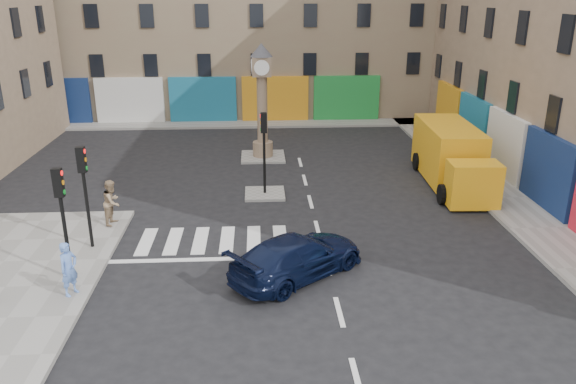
{
  "coord_description": "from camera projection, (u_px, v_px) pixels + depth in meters",
  "views": [
    {
      "loc": [
        -2.29,
        -16.08,
        8.89
      ],
      "look_at": [
        -1.23,
        2.84,
        2.0
      ],
      "focal_mm": 35.0,
      "sensor_mm": 36.0,
      "label": 1
    }
  ],
  "objects": [
    {
      "name": "pedestrian_blue",
      "position": [
        69.0,
        269.0,
        16.76
      ],
      "size": [
        0.66,
        0.74,
        1.7
      ],
      "primitive_type": "imported",
      "rotation": [
        0.0,
        0.0,
        1.06
      ],
      "color": "#5F88D9",
      "rests_on": "sidewalk_left"
    },
    {
      "name": "traffic_light_left_far",
      "position": [
        84.0,
        181.0,
        19.36
      ],
      "size": [
        0.28,
        0.22,
        3.7
      ],
      "color": "black",
      "rests_on": "sidewalk_left"
    },
    {
      "name": "island_near",
      "position": [
        265.0,
        194.0,
        25.63
      ],
      "size": [
        1.8,
        1.8,
        0.12
      ],
      "primitive_type": "cube",
      "color": "gray",
      "rests_on": "ground"
    },
    {
      "name": "sidewalk_right",
      "position": [
        478.0,
        176.0,
        28.06
      ],
      "size": [
        2.6,
        30.0,
        0.15
      ],
      "primitive_type": "cube",
      "color": "gray",
      "rests_on": "ground"
    },
    {
      "name": "clock_pillar",
      "position": [
        262.0,
        94.0,
        30.06
      ],
      "size": [
        1.2,
        1.2,
        6.1
      ],
      "color": "#8A725A",
      "rests_on": "island_far"
    },
    {
      "name": "traffic_light_left_near",
      "position": [
        62.0,
        207.0,
        17.11
      ],
      "size": [
        0.28,
        0.22,
        3.7
      ],
      "color": "black",
      "rests_on": "sidewalk_left"
    },
    {
      "name": "yellow_van",
      "position": [
        452.0,
        156.0,
        26.8
      ],
      "size": [
        2.8,
        7.5,
        2.69
      ],
      "rotation": [
        0.0,
        0.0,
        -0.05
      ],
      "color": "orange",
      "rests_on": "ground"
    },
    {
      "name": "traffic_light_island",
      "position": [
        264.0,
        140.0,
        24.77
      ],
      "size": [
        0.28,
        0.22,
        3.7
      ],
      "color": "black",
      "rests_on": "island_near"
    },
    {
      "name": "island_far",
      "position": [
        263.0,
        157.0,
        31.26
      ],
      "size": [
        2.4,
        2.4,
        0.12
      ],
      "primitive_type": "cube",
      "color": "gray",
      "rests_on": "ground"
    },
    {
      "name": "ground",
      "position": [
        330.0,
        279.0,
        18.25
      ],
      "size": [
        120.0,
        120.0,
        0.0
      ],
      "primitive_type": "plane",
      "color": "black",
      "rests_on": "ground"
    },
    {
      "name": "navy_sedan",
      "position": [
        298.0,
        256.0,
        18.21
      ],
      "size": [
        5.02,
        4.59,
        1.41
      ],
      "primitive_type": "imported",
      "rotation": [
        0.0,
        0.0,
        2.25
      ],
      "color": "black",
      "rests_on": "ground"
    },
    {
      "name": "sidewalk_far",
      "position": [
        232.0,
        124.0,
        38.85
      ],
      "size": [
        32.0,
        2.4,
        0.15
      ],
      "primitive_type": "cube",
      "color": "gray",
      "rests_on": "ground"
    },
    {
      "name": "pedestrian_tan",
      "position": [
        112.0,
        202.0,
        21.87
      ],
      "size": [
        0.83,
        0.99,
        1.79
      ],
      "primitive_type": "imported",
      "rotation": [
        0.0,
        0.0,
        1.38
      ],
      "color": "#947A5B",
      "rests_on": "sidewalk_left"
    }
  ]
}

